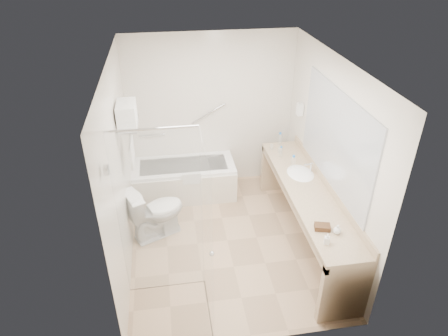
{
  "coord_description": "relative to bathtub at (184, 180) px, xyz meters",
  "views": [
    {
      "loc": [
        -0.7,
        -4.2,
        3.72
      ],
      "look_at": [
        0.0,
        0.3,
        1.0
      ],
      "focal_mm": 32.0,
      "sensor_mm": 36.0,
      "label": 1
    }
  ],
  "objects": [
    {
      "name": "grab_bar_long",
      "position": [
        0.45,
        0.32,
        0.97
      ],
      "size": [
        0.53,
        0.03,
        0.33
      ],
      "primitive_type": "cylinder",
      "rotation": [
        0.0,
        1.05,
        0.0
      ],
      "color": "silver",
      "rests_on": "wall_back"
    },
    {
      "name": "towel_shelf",
      "position": [
        -0.67,
        -0.89,
        1.48
      ],
      "size": [
        0.24,
        0.55,
        0.81
      ],
      "color": "silver",
      "rests_on": "wall_left"
    },
    {
      "name": "bathtub",
      "position": [
        0.0,
        0.0,
        0.0
      ],
      "size": [
        1.6,
        0.73,
        0.59
      ],
      "color": "white",
      "rests_on": "floor"
    },
    {
      "name": "mirror",
      "position": [
        1.79,
        -1.39,
        1.27
      ],
      "size": [
        0.02,
        2.0,
        1.2
      ],
      "primitive_type": "cube",
      "color": "#A7AAB2",
      "rests_on": "wall_right"
    },
    {
      "name": "hairdryer_unit",
      "position": [
        1.75,
        -0.19,
        1.17
      ],
      "size": [
        0.08,
        0.1,
        0.18
      ],
      "primitive_type": "cube",
      "color": "white",
      "rests_on": "wall_right"
    },
    {
      "name": "wall_back",
      "position": [
        0.5,
        0.36,
        0.97
      ],
      "size": [
        2.6,
        0.1,
        2.5
      ],
      "primitive_type": "cube",
      "color": "beige",
      "rests_on": "ground"
    },
    {
      "name": "grab_bar_short",
      "position": [
        -0.45,
        0.32,
        0.67
      ],
      "size": [
        0.4,
        0.03,
        0.03
      ],
      "primitive_type": "cylinder",
      "rotation": [
        0.0,
        1.57,
        0.0
      ],
      "color": "silver",
      "rests_on": "wall_back"
    },
    {
      "name": "water_bottle_mid",
      "position": [
        1.5,
        -0.14,
        0.67
      ],
      "size": [
        0.07,
        0.07,
        0.22
      ],
      "rotation": [
        0.0,
        0.0,
        -0.09
      ],
      "color": "silver",
      "rests_on": "vanity_counter"
    },
    {
      "name": "floor",
      "position": [
        0.5,
        -1.24,
        -0.28
      ],
      "size": [
        3.2,
        3.2,
        0.0
      ],
      "primitive_type": "plane",
      "color": "tan",
      "rests_on": "ground"
    },
    {
      "name": "vanity_counter",
      "position": [
        1.52,
        -1.39,
        0.36
      ],
      "size": [
        0.55,
        2.7,
        0.95
      ],
      "color": "tan",
      "rests_on": "floor"
    },
    {
      "name": "shower_enclosure",
      "position": [
        -0.13,
        -2.16,
        0.79
      ],
      "size": [
        0.96,
        0.91,
        2.11
      ],
      "color": "silver",
      "rests_on": "floor"
    },
    {
      "name": "wall_right",
      "position": [
        1.8,
        -1.24,
        0.97
      ],
      "size": [
        0.1,
        3.2,
        2.5
      ],
      "primitive_type": "cube",
      "color": "beige",
      "rests_on": "ground"
    },
    {
      "name": "soap_bottle_b",
      "position": [
        1.55,
        -2.27,
        0.62
      ],
      "size": [
        0.12,
        0.13,
        0.09
      ],
      "primitive_type": "imported",
      "rotation": [
        0.0,
        0.0,
        -0.31
      ],
      "color": "white",
      "rests_on": "vanity_counter"
    },
    {
      "name": "drinking_glass_near",
      "position": [
        1.43,
        -0.38,
        0.62
      ],
      "size": [
        0.09,
        0.09,
        0.09
      ],
      "primitive_type": "cylinder",
      "rotation": [
        0.0,
        0.0,
        -0.27
      ],
      "color": "silver",
      "rests_on": "vanity_counter"
    },
    {
      "name": "toilet",
      "position": [
        -0.45,
        -0.94,
        0.11
      ],
      "size": [
        0.9,
        0.73,
        0.77
      ],
      "primitive_type": "imported",
      "rotation": [
        0.0,
        0.0,
        2.0
      ],
      "color": "white",
      "rests_on": "floor"
    },
    {
      "name": "faucet",
      "position": [
        1.7,
        -0.99,
        0.65
      ],
      "size": [
        0.03,
        0.03,
        0.14
      ],
      "primitive_type": "cylinder",
      "color": "silver",
      "rests_on": "vanity_counter"
    },
    {
      "name": "ceiling",
      "position": [
        0.5,
        -1.24,
        2.22
      ],
      "size": [
        2.6,
        3.2,
        0.1
      ],
      "primitive_type": "cube",
      "color": "white",
      "rests_on": "wall_back"
    },
    {
      "name": "sink",
      "position": [
        1.55,
        -0.99,
        0.54
      ],
      "size": [
        0.4,
        0.52,
        0.14
      ],
      "primitive_type": "ellipsoid",
      "color": "white",
      "rests_on": "vanity_counter"
    },
    {
      "name": "wall_front",
      "position": [
        0.5,
        -2.84,
        0.97
      ],
      "size": [
        2.6,
        0.1,
        2.5
      ],
      "primitive_type": "cube",
      "color": "beige",
      "rests_on": "ground"
    },
    {
      "name": "water_bottle_left",
      "position": [
        1.48,
        -0.86,
        0.67
      ],
      "size": [
        0.07,
        0.07,
        0.22
      ],
      "rotation": [
        0.0,
        0.0,
        -0.24
      ],
      "color": "silver",
      "rests_on": "vanity_counter"
    },
    {
      "name": "drinking_glass_far",
      "position": [
        1.34,
        -0.25,
        0.61
      ],
      "size": [
        0.06,
        0.06,
        0.08
      ],
      "primitive_type": "cylinder",
      "rotation": [
        0.0,
        0.0,
        -0.0
      ],
      "color": "silver",
      "rests_on": "vanity_counter"
    },
    {
      "name": "soap_bottle_a",
      "position": [
        1.37,
        -2.41,
        0.6
      ],
      "size": [
        0.1,
        0.14,
        0.06
      ],
      "primitive_type": "imported",
      "rotation": [
        0.0,
        0.0,
        -0.36
      ],
      "color": "white",
      "rests_on": "vanity_counter"
    },
    {
      "name": "water_bottle_right",
      "position": [
        1.41,
        -0.5,
        0.65
      ],
      "size": [
        0.05,
        0.05,
        0.17
      ],
      "rotation": [
        0.0,
        0.0,
        0.38
      ],
      "color": "silver",
      "rests_on": "vanity_counter"
    },
    {
      "name": "amenity_basket",
      "position": [
        1.42,
        -2.17,
        0.6
      ],
      "size": [
        0.2,
        0.16,
        0.06
      ],
      "primitive_type": "cube",
      "rotation": [
        0.0,
        0.0,
        -0.26
      ],
      "color": "#4F301C",
      "rests_on": "vanity_counter"
    },
    {
      "name": "wall_left",
      "position": [
        -0.8,
        -1.24,
        0.97
      ],
      "size": [
        0.1,
        3.2,
        2.5
      ],
      "primitive_type": "cube",
      "color": "beige",
      "rests_on": "ground"
    }
  ]
}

